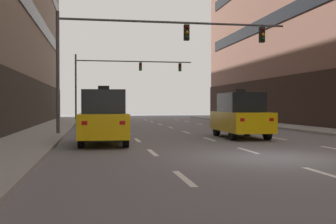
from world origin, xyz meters
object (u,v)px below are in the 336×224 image
object	(u,v)px
taxi_driving_0	(240,116)
traffic_signal_0	(145,44)
traffic_signal_1	(118,73)
taxi_driving_2	(104,117)
car_driving_1	(99,115)

from	to	relation	value
taxi_driving_0	traffic_signal_0	bearing A→B (deg)	146.95
traffic_signal_1	taxi_driving_2	bearing A→B (deg)	-94.51
car_driving_1	traffic_signal_0	size ratio (longest dim) A/B	0.37
taxi_driving_2	car_driving_1	bearing A→B (deg)	90.03
traffic_signal_0	traffic_signal_1	distance (m)	21.16
car_driving_1	traffic_signal_1	size ratio (longest dim) A/B	0.38
car_driving_1	traffic_signal_1	bearing A→B (deg)	79.12
taxi_driving_2	traffic_signal_0	size ratio (longest dim) A/B	0.37
car_driving_1	taxi_driving_2	size ratio (longest dim) A/B	1.01
taxi_driving_0	traffic_signal_1	xyz separation A→B (m)	(-4.51, 23.94, 3.77)
traffic_signal_0	traffic_signal_1	bearing A→B (deg)	90.62
traffic_signal_0	taxi_driving_0	bearing A→B (deg)	-33.05
taxi_driving_0	traffic_signal_1	size ratio (longest dim) A/B	0.38
taxi_driving_0	taxi_driving_2	xyz separation A→B (m)	(-6.57, -2.21, 0.00)
car_driving_1	traffic_signal_1	distance (m)	11.68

